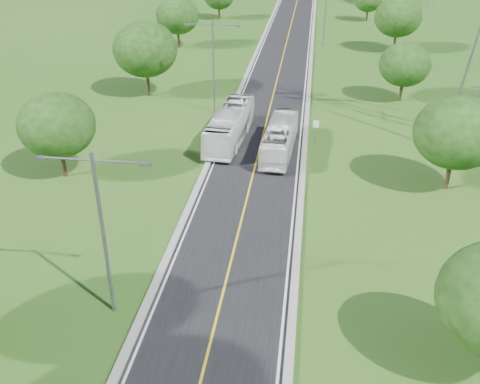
# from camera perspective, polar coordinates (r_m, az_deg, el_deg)

# --- Properties ---
(ground) EXTENTS (260.00, 260.00, 0.00)m
(ground) POSITION_cam_1_polar(r_m,az_deg,el_deg) (73.81, 4.07, 12.19)
(ground) COLOR #225016
(ground) RESTS_ON ground
(road) EXTENTS (8.00, 150.00, 0.06)m
(road) POSITION_cam_1_polar(r_m,az_deg,el_deg) (79.57, 4.39, 13.42)
(road) COLOR black
(road) RESTS_ON ground
(curb_left) EXTENTS (0.50, 150.00, 0.22)m
(curb_left) POSITION_cam_1_polar(r_m,az_deg,el_deg) (79.89, 1.27, 13.62)
(curb_left) COLOR gray
(curb_left) RESTS_ON ground
(curb_right) EXTENTS (0.50, 150.00, 0.22)m
(curb_right) POSITION_cam_1_polar(r_m,az_deg,el_deg) (79.42, 7.54, 13.30)
(curb_right) COLOR gray
(curb_right) RESTS_ON ground
(speed_limit_sign) EXTENTS (0.55, 0.09, 2.40)m
(speed_limit_sign) POSITION_cam_1_polar(r_m,az_deg,el_deg) (52.33, 8.09, 6.79)
(speed_limit_sign) COLOR slate
(speed_limit_sign) RESTS_ON ground
(streetlight_near_left) EXTENTS (5.90, 0.25, 10.00)m
(streetlight_near_left) POSITION_cam_1_polar(r_m,az_deg,el_deg) (29.07, -14.54, -3.23)
(streetlight_near_left) COLOR slate
(streetlight_near_left) RESTS_ON ground
(streetlight_mid_left) EXTENTS (5.90, 0.25, 10.00)m
(streetlight_mid_left) POSITION_cam_1_polar(r_m,az_deg,el_deg) (58.56, -2.87, 13.89)
(streetlight_mid_left) COLOR slate
(streetlight_mid_left) RESTS_ON ground
(streetlight_far_right) EXTENTS (5.90, 0.25, 10.00)m
(streetlight_far_right) POSITION_cam_1_polar(r_m,az_deg,el_deg) (89.92, 9.12, 18.80)
(streetlight_far_right) COLOR slate
(streetlight_far_right) RESTS_ON ground
(tree_lb) EXTENTS (6.30, 6.30, 7.33)m
(tree_lb) POSITION_cam_1_polar(r_m,az_deg,el_deg) (46.64, -18.95, 6.75)
(tree_lb) COLOR black
(tree_lb) RESTS_ON ground
(tree_lc) EXTENTS (7.56, 7.56, 8.79)m
(tree_lc) POSITION_cam_1_polar(r_m,az_deg,el_deg) (65.51, -10.08, 14.76)
(tree_lc) COLOR black
(tree_lc) RESTS_ON ground
(tree_ld) EXTENTS (6.72, 6.72, 7.82)m
(tree_ld) POSITION_cam_1_polar(r_m,az_deg,el_deg) (88.77, -6.70, 18.18)
(tree_ld) COLOR black
(tree_ld) RESTS_ON ground
(tree_rb) EXTENTS (6.72, 6.72, 7.82)m
(tree_rb) POSITION_cam_1_polar(r_m,az_deg,el_deg) (45.17, 22.15, 5.89)
(tree_rb) COLOR black
(tree_rb) RESTS_ON ground
(tree_rc) EXTENTS (5.88, 5.88, 6.84)m
(tree_rc) POSITION_cam_1_polar(r_m,az_deg,el_deg) (65.66, 17.18, 12.86)
(tree_rc) COLOR black
(tree_rc) RESTS_ON ground
(tree_rd) EXTENTS (7.14, 7.14, 8.30)m
(tree_rd) POSITION_cam_1_polar(r_m,az_deg,el_deg) (88.95, 16.52, 17.48)
(tree_rd) COLOR black
(tree_rd) RESTS_ON ground
(tree_re) EXTENTS (5.46, 5.46, 6.35)m
(tree_re) POSITION_cam_1_polar(r_m,az_deg,el_deg) (112.39, 13.56, 19.33)
(tree_re) COLOR black
(tree_re) RESTS_ON ground
(bus_outbound) EXTENTS (2.97, 10.35, 2.85)m
(bus_outbound) POSITION_cam_1_polar(r_m,az_deg,el_deg) (49.86, 4.26, 5.73)
(bus_outbound) COLOR white
(bus_outbound) RESTS_ON road
(bus_inbound) EXTENTS (3.58, 11.71, 3.21)m
(bus_inbound) POSITION_cam_1_polar(r_m,az_deg,el_deg) (52.26, -1.08, 7.13)
(bus_inbound) COLOR white
(bus_inbound) RESTS_ON road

